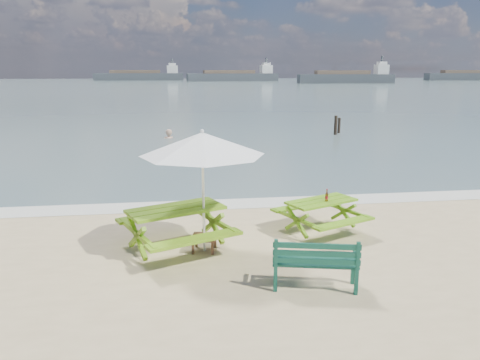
{
  "coord_description": "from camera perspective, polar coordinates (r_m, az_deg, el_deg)",
  "views": [
    {
      "loc": [
        -1.65,
        -6.59,
        3.3
      ],
      "look_at": [
        -0.33,
        3.0,
        1.0
      ],
      "focal_mm": 35.0,
      "sensor_mm": 36.0,
      "label": 1
    }
  ],
  "objects": [
    {
      "name": "sea",
      "position": [
        91.67,
        -6.89,
        11.23
      ],
      "size": [
        300.0,
        300.0,
        0.0
      ],
      "primitive_type": "plane",
      "color": "slate",
      "rests_on": "ground"
    },
    {
      "name": "foam_strip",
      "position": [
        11.78,
        0.56,
        -2.86
      ],
      "size": [
        22.0,
        0.9,
        0.01
      ],
      "primitive_type": "cube",
      "color": "silver",
      "rests_on": "ground"
    },
    {
      "name": "picnic_table_left",
      "position": [
        8.78,
        -7.74,
        -6.07
      ],
      "size": [
        2.35,
        2.45,
        0.83
      ],
      "color": "#679817",
      "rests_on": "ground"
    },
    {
      "name": "picnic_table_right",
      "position": [
        9.82,
        9.82,
        -4.45
      ],
      "size": [
        1.96,
        2.05,
        0.69
      ],
      "color": "#5F9716",
      "rests_on": "ground"
    },
    {
      "name": "park_bench",
      "position": [
        7.44,
        9.11,
        -11.05
      ],
      "size": [
        1.36,
        0.72,
        0.8
      ],
      "color": "#0F4233",
      "rests_on": "ground"
    },
    {
      "name": "side_table",
      "position": [
        8.79,
        -4.38,
        -7.66
      ],
      "size": [
        0.53,
        0.53,
        0.29
      ],
      "color": "brown",
      "rests_on": "ground"
    },
    {
      "name": "patio_umbrella",
      "position": [
        8.31,
        -4.61,
        4.42
      ],
      "size": [
        2.67,
        2.67,
        2.22
      ],
      "color": "silver",
      "rests_on": "ground"
    },
    {
      "name": "beer_bottle",
      "position": [
        9.64,
        10.52,
        -2.07
      ],
      "size": [
        0.06,
        0.06,
        0.25
      ],
      "color": "brown",
      "rests_on": "picnic_table_right"
    },
    {
      "name": "swimmer",
      "position": [
        23.39,
        -8.68,
        3.97
      ],
      "size": [
        0.77,
        0.66,
        1.79
      ],
      "color": "tan",
      "rests_on": "ground"
    },
    {
      "name": "mooring_pilings",
      "position": [
        24.94,
        11.73,
        6.32
      ],
      "size": [
        0.56,
        0.76,
        1.19
      ],
      "color": "black",
      "rests_on": "ground"
    },
    {
      "name": "cargo_ships",
      "position": [
        138.25,
        14.12,
        12.11
      ],
      "size": [
        146.86,
        39.53,
        4.4
      ],
      "color": "#373C41",
      "rests_on": "ground"
    }
  ]
}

